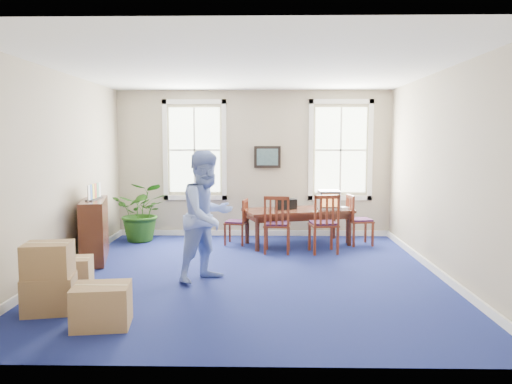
{
  "coord_description": "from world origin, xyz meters",
  "views": [
    {
      "loc": [
        0.26,
        -7.73,
        2.12
      ],
      "look_at": [
        0.1,
        0.6,
        1.25
      ],
      "focal_mm": 35.0,
      "sensor_mm": 36.0,
      "label": 1
    }
  ],
  "objects_px": {
    "conference_table": "(298,227)",
    "potted_plant": "(142,212)",
    "man": "(207,216)",
    "credenza": "(94,230)",
    "cardboard_boxes": "(71,273)",
    "crt_tv": "(329,200)",
    "chair_near_left": "(277,224)"
  },
  "relations": [
    {
      "from": "credenza",
      "to": "cardboard_boxes",
      "type": "distance_m",
      "value": 2.6
    },
    {
      "from": "chair_near_left",
      "to": "cardboard_boxes",
      "type": "xyz_separation_m",
      "value": [
        -2.66,
        -3.24,
        -0.09
      ]
    },
    {
      "from": "man",
      "to": "potted_plant",
      "type": "xyz_separation_m",
      "value": [
        -1.72,
        2.92,
        -0.36
      ]
    },
    {
      "from": "conference_table",
      "to": "cardboard_boxes",
      "type": "distance_m",
      "value": 5.03
    },
    {
      "from": "conference_table",
      "to": "chair_near_left",
      "type": "bearing_deg",
      "value": -137.69
    },
    {
      "from": "conference_table",
      "to": "cardboard_boxes",
      "type": "xyz_separation_m",
      "value": [
        -3.09,
        -3.96,
        0.09
      ]
    },
    {
      "from": "conference_table",
      "to": "man",
      "type": "distance_m",
      "value": 3.1
    },
    {
      "from": "chair_near_left",
      "to": "man",
      "type": "xyz_separation_m",
      "value": [
        -1.1,
        -1.9,
        0.43
      ]
    },
    {
      "from": "conference_table",
      "to": "cardboard_boxes",
      "type": "height_order",
      "value": "cardboard_boxes"
    },
    {
      "from": "crt_tv",
      "to": "credenza",
      "type": "relative_size",
      "value": 0.33
    },
    {
      "from": "man",
      "to": "chair_near_left",
      "type": "bearing_deg",
      "value": 11.19
    },
    {
      "from": "credenza",
      "to": "cardboard_boxes",
      "type": "height_order",
      "value": "credenza"
    },
    {
      "from": "man",
      "to": "cardboard_boxes",
      "type": "relative_size",
      "value": 1.23
    },
    {
      "from": "potted_plant",
      "to": "cardboard_boxes",
      "type": "relative_size",
      "value": 0.78
    },
    {
      "from": "chair_near_left",
      "to": "potted_plant",
      "type": "distance_m",
      "value": 2.99
    },
    {
      "from": "conference_table",
      "to": "man",
      "type": "relative_size",
      "value": 1.08
    },
    {
      "from": "conference_table",
      "to": "cardboard_boxes",
      "type": "relative_size",
      "value": 1.33
    },
    {
      "from": "credenza",
      "to": "cardboard_boxes",
      "type": "xyz_separation_m",
      "value": [
        0.57,
        -2.54,
        -0.08
      ]
    },
    {
      "from": "conference_table",
      "to": "cardboard_boxes",
      "type": "bearing_deg",
      "value": -144.72
    },
    {
      "from": "chair_near_left",
      "to": "cardboard_boxes",
      "type": "height_order",
      "value": "chair_near_left"
    },
    {
      "from": "credenza",
      "to": "potted_plant",
      "type": "xyz_separation_m",
      "value": [
        0.42,
        1.72,
        0.09
      ]
    },
    {
      "from": "crt_tv",
      "to": "chair_near_left",
      "type": "height_order",
      "value": "crt_tv"
    },
    {
      "from": "conference_table",
      "to": "crt_tv",
      "type": "relative_size",
      "value": 4.68
    },
    {
      "from": "man",
      "to": "credenza",
      "type": "distance_m",
      "value": 2.49
    },
    {
      "from": "credenza",
      "to": "potted_plant",
      "type": "relative_size",
      "value": 1.09
    },
    {
      "from": "conference_table",
      "to": "man",
      "type": "height_order",
      "value": "man"
    },
    {
      "from": "conference_table",
      "to": "potted_plant",
      "type": "relative_size",
      "value": 1.71
    },
    {
      "from": "credenza",
      "to": "chair_near_left",
      "type": "bearing_deg",
      "value": -1.86
    },
    {
      "from": "conference_table",
      "to": "potted_plant",
      "type": "height_order",
      "value": "potted_plant"
    },
    {
      "from": "credenza",
      "to": "crt_tv",
      "type": "bearing_deg",
      "value": 4.87
    },
    {
      "from": "potted_plant",
      "to": "cardboard_boxes",
      "type": "xyz_separation_m",
      "value": [
        0.15,
        -4.26,
        -0.17
      ]
    },
    {
      "from": "crt_tv",
      "to": "man",
      "type": "xyz_separation_m",
      "value": [
        -2.16,
        -2.67,
        0.07
      ]
    }
  ]
}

